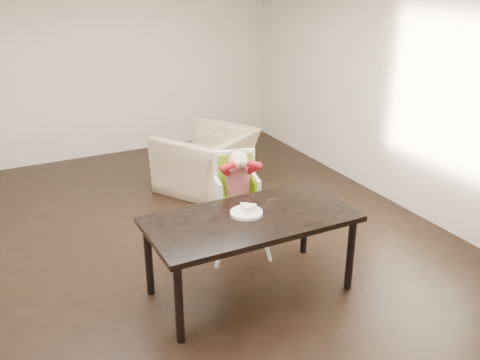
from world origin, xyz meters
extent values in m
plane|color=black|center=(0.00, 0.00, 0.00)|extent=(7.00, 7.00, 0.00)
cube|color=beige|center=(0.00, 3.50, 1.35)|extent=(6.00, 0.02, 2.70)
cube|color=beige|center=(3.00, 0.00, 1.35)|extent=(0.02, 7.00, 2.70)
cube|color=black|center=(0.49, -0.81, 0.72)|extent=(1.80, 0.90, 0.05)
cylinder|color=black|center=(-0.33, -1.18, 0.35)|extent=(0.07, 0.07, 0.70)
cylinder|color=black|center=(1.31, -1.18, 0.35)|extent=(0.07, 0.07, 0.70)
cylinder|color=black|center=(-0.33, -0.44, 0.35)|extent=(0.07, 0.07, 0.70)
cylinder|color=black|center=(1.31, -0.44, 0.35)|extent=(0.07, 0.07, 0.70)
cylinder|color=white|center=(0.46, -0.27, 0.29)|extent=(0.05, 0.05, 0.59)
cylinder|color=white|center=(0.87, -0.37, 0.29)|extent=(0.05, 0.05, 0.59)
cylinder|color=white|center=(0.56, 0.14, 0.29)|extent=(0.05, 0.05, 0.59)
cylinder|color=white|center=(0.97, 0.04, 0.29)|extent=(0.05, 0.05, 0.59)
cube|color=white|center=(0.71, -0.12, 0.59)|extent=(0.50, 0.47, 0.05)
cube|color=#83B617|center=(0.71, -0.12, 0.62)|extent=(0.40, 0.39, 0.03)
cube|color=white|center=(0.75, 0.04, 0.83)|extent=(0.42, 0.15, 0.44)
cube|color=#83B617|center=(0.75, 0.01, 0.82)|extent=(0.35, 0.11, 0.40)
cube|color=black|center=(0.66, -0.05, 0.82)|extent=(0.08, 0.19, 0.02)
cube|color=black|center=(0.79, -0.08, 0.82)|extent=(0.08, 0.19, 0.02)
cylinder|color=red|center=(0.71, -0.12, 0.78)|extent=(0.29, 0.29, 0.28)
sphere|color=beige|center=(0.71, -0.14, 1.01)|extent=(0.23, 0.23, 0.19)
ellipsoid|color=brown|center=(0.72, -0.11, 1.03)|extent=(0.23, 0.22, 0.14)
sphere|color=beige|center=(0.65, -0.23, 1.02)|extent=(0.10, 0.10, 0.08)
sphere|color=beige|center=(0.72, -0.24, 1.02)|extent=(0.10, 0.10, 0.08)
cylinder|color=white|center=(0.48, -0.75, 0.76)|extent=(0.29, 0.29, 0.02)
torus|color=white|center=(0.48, -0.75, 0.77)|extent=(0.29, 0.29, 0.01)
imported|color=tan|center=(1.13, 1.59, 0.51)|extent=(1.38, 1.25, 1.01)
camera|label=1|loc=(-1.47, -4.45, 2.79)|focal=40.00mm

